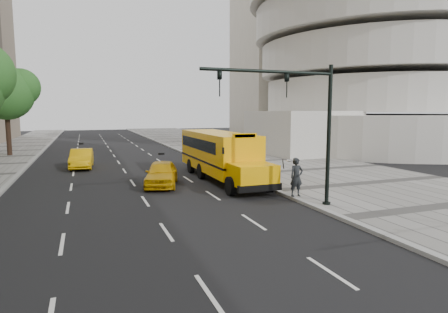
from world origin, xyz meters
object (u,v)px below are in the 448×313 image
object	(u,v)px
taxi_near	(162,173)
taxi_far	(82,159)
tree_c	(7,93)
traffic_signal	(302,118)
school_bus	(219,152)
pedestrian	(296,177)

from	to	relation	value
taxi_near	taxi_far	xyz separation A→B (m)	(-4.45, 9.07, -0.00)
tree_c	traffic_signal	xyz separation A→B (m)	(15.60, -26.92, -2.05)
school_bus	taxi_far	bearing A→B (deg)	136.53
school_bus	traffic_signal	bearing A→B (deg)	-85.46
school_bus	pedestrian	size ratio (longest dim) A/B	5.96
tree_c	taxi_far	size ratio (longest dim) A/B	1.93
traffic_signal	tree_c	bearing A→B (deg)	120.08
taxi_near	pedestrian	distance (m)	8.05
taxi_near	taxi_far	world-z (taller)	taxi_near
school_bus	pedestrian	distance (m)	7.04
school_bus	taxi_near	bearing A→B (deg)	-164.85
taxi_near	taxi_far	bearing A→B (deg)	132.22
taxi_near	pedestrian	world-z (taller)	pedestrian
school_bus	tree_c	bearing A→B (deg)	129.28
school_bus	taxi_far	size ratio (longest dim) A/B	2.59
taxi_far	pedestrian	size ratio (longest dim) A/B	2.31
school_bus	traffic_signal	distance (m)	9.04
tree_c	taxi_near	bearing A→B (deg)	-60.50
traffic_signal	taxi_far	bearing A→B (deg)	118.66
tree_c	taxi_far	xyz separation A→B (m)	(6.47, -10.22, -5.40)
tree_c	taxi_far	bearing A→B (deg)	-57.68
pedestrian	traffic_signal	world-z (taller)	traffic_signal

